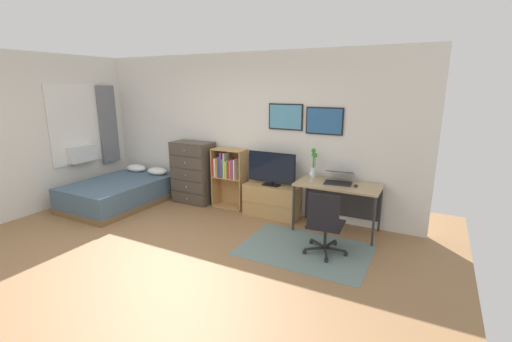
# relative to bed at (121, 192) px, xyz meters

# --- Properties ---
(ground_plane) EXTENTS (7.20, 7.20, 0.00)m
(ground_plane) POSITION_rel_bed_xyz_m (2.07, -1.42, -0.23)
(ground_plane) COLOR #936B44
(wall_back_with_posters) EXTENTS (6.12, 0.09, 2.70)m
(wall_back_with_posters) POSITION_rel_bed_xyz_m (2.09, 1.01, 1.12)
(wall_back_with_posters) COLOR silver
(wall_back_with_posters) RESTS_ON ground_plane
(wall_left_with_window) EXTENTS (0.27, 4.92, 2.70)m
(wall_left_with_window) POSITION_rel_bed_xyz_m (-0.95, -1.24, 1.11)
(wall_left_with_window) COLOR silver
(wall_left_with_window) RESTS_ON ground_plane
(area_rug) EXTENTS (1.70, 1.20, 0.01)m
(area_rug) POSITION_rel_bed_xyz_m (3.68, -0.19, -0.23)
(area_rug) COLOR slate
(area_rug) RESTS_ON ground_plane
(bed) EXTENTS (1.28, 1.90, 0.58)m
(bed) POSITION_rel_bed_xyz_m (0.00, 0.00, 0.00)
(bed) COLOR brown
(bed) RESTS_ON ground_plane
(dresser) EXTENTS (0.77, 0.46, 1.15)m
(dresser) POSITION_rel_bed_xyz_m (1.13, 0.73, 0.34)
(dresser) COLOR #4C4238
(dresser) RESTS_ON ground_plane
(bookshelf) EXTENTS (0.60, 0.30, 1.07)m
(bookshelf) POSITION_rel_bed_xyz_m (1.86, 0.79, 0.41)
(bookshelf) COLOR tan
(bookshelf) RESTS_ON ground_plane
(tv_stand) EXTENTS (0.92, 0.41, 0.54)m
(tv_stand) POSITION_rel_bed_xyz_m (2.75, 0.75, 0.04)
(tv_stand) COLOR tan
(tv_stand) RESTS_ON ground_plane
(television) EXTENTS (0.84, 0.16, 0.56)m
(television) POSITION_rel_bed_xyz_m (2.75, 0.73, 0.59)
(television) COLOR black
(television) RESTS_ON tv_stand
(desk) EXTENTS (1.22, 0.64, 0.74)m
(desk) POSITION_rel_bed_xyz_m (3.88, 0.71, 0.38)
(desk) COLOR tan
(desk) RESTS_ON ground_plane
(office_chair) EXTENTS (0.57, 0.58, 0.86)m
(office_chair) POSITION_rel_bed_xyz_m (3.95, -0.22, 0.23)
(office_chair) COLOR #232326
(office_chair) RESTS_ON ground_plane
(laptop) EXTENTS (0.45, 0.48, 0.17)m
(laptop) POSITION_rel_bed_xyz_m (3.86, 0.73, 0.58)
(laptop) COLOR #333338
(laptop) RESTS_ON desk
(computer_mouse) EXTENTS (0.06, 0.10, 0.03)m
(computer_mouse) POSITION_rel_bed_xyz_m (4.14, 0.61, 0.52)
(computer_mouse) COLOR #262628
(computer_mouse) RESTS_ON desk
(bamboo_vase) EXTENTS (0.10, 0.09, 0.47)m
(bamboo_vase) POSITION_rel_bed_xyz_m (3.44, 0.82, 0.72)
(bamboo_vase) COLOR silver
(bamboo_vase) RESTS_ON desk
(wine_glass) EXTENTS (0.07, 0.07, 0.18)m
(wine_glass) POSITION_rel_bed_xyz_m (3.48, 0.58, 0.64)
(wine_glass) COLOR silver
(wine_glass) RESTS_ON desk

